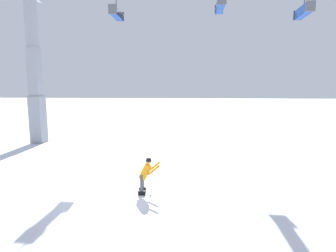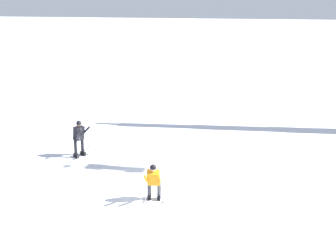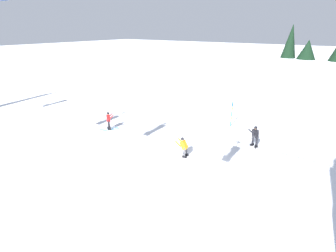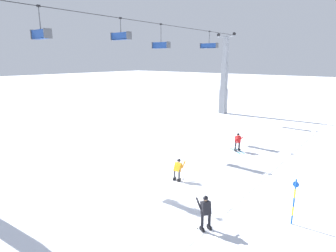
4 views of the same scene
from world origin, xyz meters
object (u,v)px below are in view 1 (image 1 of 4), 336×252
at_px(skier_carving_main, 146,173).
at_px(chairlift_seat_nearest, 116,13).
at_px(chairlift_seat_second, 219,5).
at_px(chairlift_seat_middle, 303,11).
at_px(lift_tower_near, 35,82).

distance_m(skier_carving_main, chairlift_seat_nearest, 12.62).
relative_size(skier_carving_main, chairlift_seat_second, 0.86).
height_order(chairlift_seat_nearest, chairlift_seat_middle, same).
relative_size(chairlift_seat_nearest, chairlift_seat_second, 1.04).
bearing_deg(chairlift_seat_second, chairlift_seat_middle, -0.00).
height_order(skier_carving_main, chairlift_seat_middle, chairlift_seat_middle).
bearing_deg(chairlift_seat_nearest, chairlift_seat_middle, 0.00).
distance_m(lift_tower_near, chairlift_seat_middle, 18.98).
relative_size(skier_carving_main, chairlift_seat_middle, 0.75).
relative_size(chairlift_seat_second, chairlift_seat_middle, 0.87).
xyz_separation_m(lift_tower_near, chairlift_seat_second, (13.20, 0.00, 4.92)).
bearing_deg(skier_carving_main, chairlift_seat_middle, 45.23).
bearing_deg(skier_carving_main, chairlift_seat_nearest, 112.86).
bearing_deg(chairlift_seat_second, lift_tower_near, 180.00).
relative_size(lift_tower_near, chairlift_seat_middle, 4.69).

